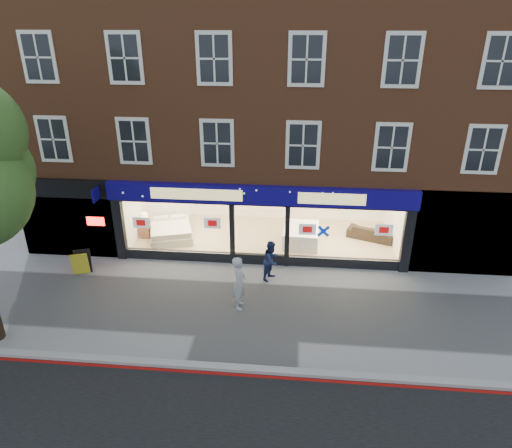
# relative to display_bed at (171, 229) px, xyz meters

# --- Properties ---
(ground) EXTENTS (120.00, 120.00, 0.00)m
(ground) POSITION_rel_display_bed_xyz_m (4.03, -4.90, -0.44)
(ground) COLOR gray
(ground) RESTS_ON ground
(kerb_line) EXTENTS (60.00, 0.10, 0.01)m
(kerb_line) POSITION_rel_display_bed_xyz_m (4.03, -8.00, -0.43)
(kerb_line) COLOR #8C0A07
(kerb_line) RESTS_ON ground
(kerb_stone) EXTENTS (60.00, 0.25, 0.12)m
(kerb_stone) POSITION_rel_display_bed_xyz_m (4.03, -7.80, -0.38)
(kerb_stone) COLOR gray
(kerb_stone) RESTS_ON ground
(showroom_floor) EXTENTS (11.00, 4.50, 0.10)m
(showroom_floor) POSITION_rel_display_bed_xyz_m (4.03, 0.35, -0.39)
(showroom_floor) COLOR tan
(showroom_floor) RESTS_ON ground
(building) EXTENTS (19.00, 8.26, 10.30)m
(building) POSITION_rel_display_bed_xyz_m (4.01, 2.03, 6.23)
(building) COLOR brown
(building) RESTS_ON ground
(display_bed) EXTENTS (2.33, 2.58, 1.21)m
(display_bed) POSITION_rel_display_bed_xyz_m (0.00, 0.00, 0.00)
(display_bed) COLOR beige
(display_bed) RESTS_ON showroom_floor
(bedside_table) EXTENTS (0.46, 0.46, 0.55)m
(bedside_table) POSITION_rel_display_bed_xyz_m (-1.07, -0.10, -0.06)
(bedside_table) COLOR brown
(bedside_table) RESTS_ON showroom_floor
(mattress_stack) EXTENTS (1.51, 1.87, 0.71)m
(mattress_stack) POSITION_rel_display_bed_xyz_m (5.63, -0.09, 0.02)
(mattress_stack) COLOR white
(mattress_stack) RESTS_ON showroom_floor
(sofa) EXTENTS (2.10, 1.44, 0.57)m
(sofa) POSITION_rel_display_bed_xyz_m (8.63, 0.63, -0.05)
(sofa) COLOR black
(sofa) RESTS_ON showroom_floor
(a_board) EXTENTS (0.70, 0.57, 0.93)m
(a_board) POSITION_rel_display_bed_xyz_m (-2.54, -3.22, 0.03)
(a_board) COLOR gold
(a_board) RESTS_ON ground
(pedestrian_grey) EXTENTS (0.45, 0.68, 1.86)m
(pedestrian_grey) POSITION_rel_display_bed_xyz_m (3.62, -4.81, 0.49)
(pedestrian_grey) COLOR #A5A7AD
(pedestrian_grey) RESTS_ON ground
(pedestrian_blue) EXTENTS (0.86, 0.93, 1.53)m
(pedestrian_blue) POSITION_rel_display_bed_xyz_m (4.56, -2.91, 0.32)
(pedestrian_blue) COLOR #1C254E
(pedestrian_blue) RESTS_ON ground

